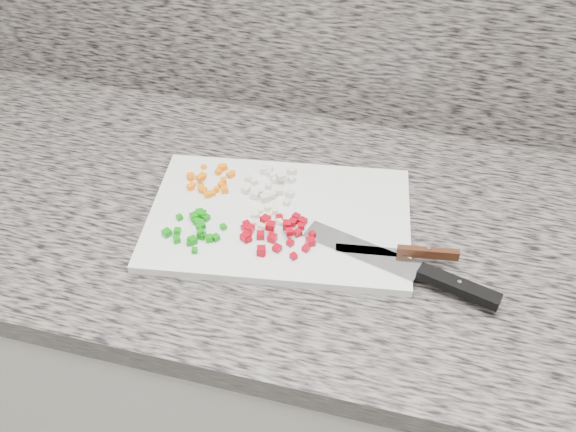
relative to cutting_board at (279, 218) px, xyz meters
name	(u,v)px	position (x,y,z in m)	size (l,w,h in m)	color
cabinet	(329,385)	(0.10, 0.02, -0.48)	(3.92, 0.62, 0.86)	beige
countertop	(341,231)	(0.10, 0.02, -0.03)	(3.96, 0.64, 0.04)	#68625B
cutting_board	(279,218)	(0.00, 0.00, 0.00)	(0.42, 0.28, 0.01)	silver
carrot_pile	(210,180)	(-0.14, 0.05, 0.01)	(0.08, 0.09, 0.02)	orange
onion_pile	(271,184)	(-0.03, 0.06, 0.01)	(0.09, 0.10, 0.02)	beige
green_pepper_pile	(196,226)	(-0.12, -0.07, 0.01)	(0.09, 0.09, 0.02)	#0C7D0B
red_pepper_pile	(275,233)	(0.01, -0.05, 0.01)	(0.12, 0.10, 0.02)	#9F0211
garlic_pile	(268,218)	(-0.01, -0.02, 0.01)	(0.06, 0.05, 0.01)	beige
chef_knife	(423,273)	(0.24, -0.07, 0.01)	(0.30, 0.12, 0.02)	silver
paring_knife	(412,252)	(0.22, -0.04, 0.01)	(0.18, 0.04, 0.02)	silver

